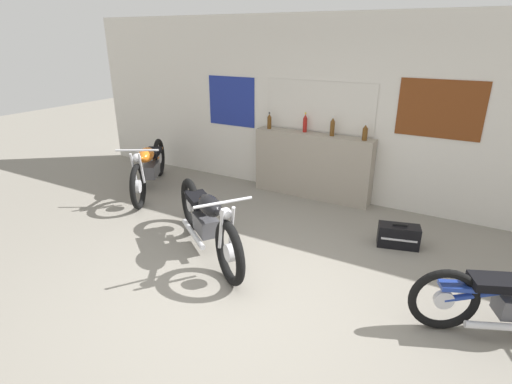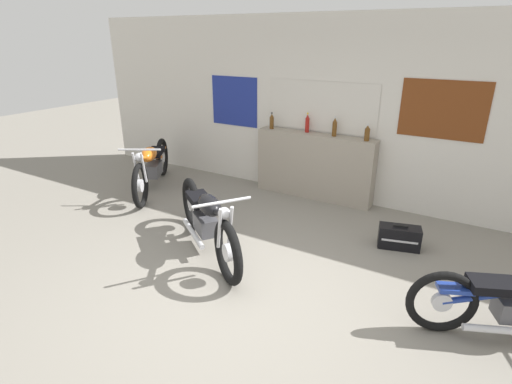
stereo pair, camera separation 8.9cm
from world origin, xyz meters
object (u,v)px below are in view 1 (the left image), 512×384
at_px(bottle_right_center, 365,133).
at_px(motorcycle_orange, 149,166).
at_px(bottle_leftmost, 269,121).
at_px(motorcycle_black, 207,220).
at_px(hard_case_black, 398,236).
at_px(bottle_center, 332,127).
at_px(bottle_left_center, 305,123).

distance_m(bottle_right_center, motorcycle_orange, 3.53).
xyz_separation_m(bottle_leftmost, motorcycle_orange, (-1.72, -1.06, -0.74)).
xyz_separation_m(motorcycle_black, hard_case_black, (1.99, 1.28, -0.28)).
bearing_deg(bottle_center, bottle_left_center, 175.31).
distance_m(motorcycle_orange, hard_case_black, 4.10).
bearing_deg(bottle_leftmost, bottle_left_center, 6.06).
xyz_separation_m(bottle_leftmost, bottle_center, (1.07, 0.03, 0.02)).
xyz_separation_m(bottle_leftmost, motorcycle_black, (0.38, -2.29, -0.74)).
distance_m(bottle_center, hard_case_black, 1.96).
xyz_separation_m(bottle_center, bottle_right_center, (0.51, -0.03, -0.03)).
bearing_deg(bottle_leftmost, motorcycle_black, -80.62).
distance_m(bottle_left_center, motorcycle_orange, 2.69).
distance_m(bottle_leftmost, bottle_left_center, 0.61).
distance_m(bottle_left_center, hard_case_black, 2.31).
bearing_deg(motorcycle_orange, bottle_leftmost, 31.73).
height_order(bottle_leftmost, hard_case_black, bottle_leftmost).
relative_size(bottle_center, bottle_right_center, 1.23).
relative_size(bottle_leftmost, hard_case_black, 0.50).
distance_m(bottle_left_center, bottle_center, 0.47).
height_order(bottle_leftmost, bottle_center, bottle_center).
xyz_separation_m(bottle_left_center, bottle_right_center, (0.97, -0.07, -0.03)).
distance_m(bottle_right_center, hard_case_black, 1.63).
distance_m(bottle_leftmost, bottle_right_center, 1.57).
xyz_separation_m(bottle_leftmost, bottle_right_center, (1.57, -0.00, -0.01)).
relative_size(bottle_right_center, hard_case_black, 0.46).
height_order(bottle_center, bottle_right_center, bottle_center).
relative_size(bottle_leftmost, motorcycle_black, 0.15).
height_order(motorcycle_black, hard_case_black, motorcycle_black).
distance_m(bottle_left_center, motorcycle_black, 2.48).
height_order(bottle_left_center, motorcycle_orange, bottle_left_center).
bearing_deg(bottle_right_center, bottle_center, 176.70).
bearing_deg(bottle_right_center, motorcycle_orange, -162.17).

